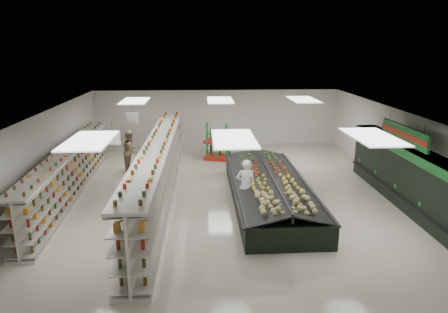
{
  "coord_description": "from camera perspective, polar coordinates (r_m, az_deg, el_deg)",
  "views": [
    {
      "loc": [
        -0.9,
        -14.87,
        5.71
      ],
      "look_at": [
        0.01,
        0.94,
        1.25
      ],
      "focal_mm": 32.0,
      "sensor_mm": 36.0,
      "label": 1
    }
  ],
  "objects": [
    {
      "name": "hortifruti_banner",
      "position": [
        15.46,
        24.34,
        2.91
      ],
      "size": [
        0.12,
        3.2,
        0.95
      ],
      "color": "#1C6A2A",
      "rests_on": "ceiling"
    },
    {
      "name": "wall_front",
      "position": [
        8.06,
        3.69,
        -14.99
      ],
      "size": [
        14.0,
        0.02,
        3.2
      ],
      "primitive_type": "cube",
      "color": "white",
      "rests_on": "floor"
    },
    {
      "name": "shopper_main",
      "position": [
        14.05,
        3.13,
        -4.13
      ],
      "size": [
        0.7,
        0.47,
        1.89
      ],
      "primitive_type": "imported",
      "rotation": [
        0.0,
        0.0,
        3.18
      ],
      "color": "white",
      "rests_on": "floor"
    },
    {
      "name": "gondola_center",
      "position": [
        15.24,
        -9.16,
        -2.36
      ],
      "size": [
        1.12,
        12.94,
        2.24
      ],
      "rotation": [
        0.0,
        0.0,
        -0.01
      ],
      "color": "silver",
      "rests_on": "floor"
    },
    {
      "name": "wall_right",
      "position": [
        17.33,
        23.94,
        0.63
      ],
      "size": [
        0.02,
        16.0,
        3.2
      ],
      "primitive_type": "cube",
      "color": "white",
      "rests_on": "floor"
    },
    {
      "name": "aisle_sign_far",
      "position": [
        17.37,
        -12.91,
        5.53
      ],
      "size": [
        0.52,
        0.06,
        0.75
      ],
      "color": "white",
      "rests_on": "ceiling"
    },
    {
      "name": "produce_wall_case",
      "position": [
        15.93,
        24.68,
        -2.04
      ],
      "size": [
        0.93,
        8.0,
        2.2
      ],
      "color": "black",
      "rests_on": "floor"
    },
    {
      "name": "produce_island",
      "position": [
        15.04,
        6.44,
        -4.53
      ],
      "size": [
        2.86,
        7.79,
        1.16
      ],
      "rotation": [
        0.0,
        0.0,
        0.01
      ],
      "color": "black",
      "rests_on": "floor"
    },
    {
      "name": "aisle_sign_near",
      "position": [
        13.52,
        -15.61,
        2.5
      ],
      "size": [
        0.52,
        0.06,
        0.75
      ],
      "color": "white",
      "rests_on": "ceiling"
    },
    {
      "name": "gondola_left",
      "position": [
        16.67,
        -21.1,
        -2.33
      ],
      "size": [
        1.21,
        10.63,
        1.84
      ],
      "rotation": [
        0.0,
        0.0,
        0.04
      ],
      "color": "silver",
      "rests_on": "floor"
    },
    {
      "name": "floor",
      "position": [
        15.96,
        0.16,
        -5.24
      ],
      "size": [
        16.0,
        16.0,
        0.0
      ],
      "primitive_type": "plane",
      "color": "beige",
      "rests_on": "ground"
    },
    {
      "name": "shopper_background",
      "position": [
        19.03,
        -13.17,
        0.82
      ],
      "size": [
        0.66,
        0.97,
        1.9
      ],
      "primitive_type": "imported",
      "rotation": [
        0.0,
        0.0,
        1.47
      ],
      "color": "#9D8C60",
      "rests_on": "floor"
    },
    {
      "name": "wall_left",
      "position": [
        16.59,
        -24.74,
        -0.09
      ],
      "size": [
        0.02,
        16.0,
        3.2
      ],
      "primitive_type": "cube",
      "color": "white",
      "rests_on": "floor"
    },
    {
      "name": "wall_back",
      "position": [
        23.25,
        -1.02,
        5.55
      ],
      "size": [
        14.0,
        0.02,
        3.2
      ],
      "primitive_type": "cube",
      "color": "white",
      "rests_on": "floor"
    },
    {
      "name": "ceiling",
      "position": [
        15.11,
        0.17,
        6.17
      ],
      "size": [
        14.0,
        16.0,
        0.02
      ],
      "primitive_type": "cube",
      "color": "white",
      "rests_on": "wall_back"
    },
    {
      "name": "soda_endcap",
      "position": [
        20.35,
        -0.8,
        1.95
      ],
      "size": [
        1.61,
        1.32,
        1.78
      ],
      "rotation": [
        0.0,
        0.0,
        -0.31
      ],
      "color": "#B22514",
      "rests_on": "floor"
    }
  ]
}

